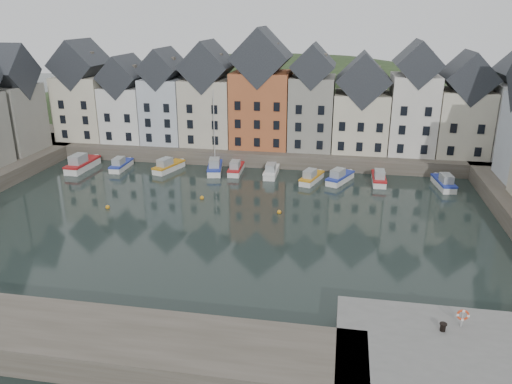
% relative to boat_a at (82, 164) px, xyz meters
% --- Properties ---
extents(ground, '(260.00, 260.00, 0.00)m').
position_rel_boat_a_xyz_m(ground, '(24.60, -16.77, -0.80)').
color(ground, black).
rests_on(ground, ground).
extents(far_quay, '(90.00, 16.00, 2.00)m').
position_rel_boat_a_xyz_m(far_quay, '(24.60, 13.23, 0.20)').
color(far_quay, '#484337').
rests_on(far_quay, ground).
extents(near_quay, '(18.00, 10.00, 2.00)m').
position_rel_boat_a_xyz_m(near_quay, '(46.60, -36.77, 0.20)').
color(near_quay, '#60605E').
rests_on(near_quay, ground).
extents(hillside, '(153.60, 70.40, 64.00)m').
position_rel_boat_a_xyz_m(hillside, '(24.62, 39.23, -18.76)').
color(hillside, '#1F3018').
rests_on(hillside, ground).
extents(far_terrace, '(72.37, 8.16, 17.78)m').
position_rel_boat_a_xyz_m(far_terrace, '(27.81, 11.23, 8.08)').
color(far_terrace, beige).
rests_on(far_terrace, far_quay).
extents(mooring_buoys, '(20.50, 5.50, 0.50)m').
position_rel_boat_a_xyz_m(mooring_buoys, '(20.60, -11.43, -0.65)').
color(mooring_buoys, orange).
rests_on(mooring_buoys, ground).
extents(boat_a, '(2.37, 7.04, 2.68)m').
position_rel_boat_a_xyz_m(boat_a, '(0.00, 0.00, 0.00)').
color(boat_a, silver).
rests_on(boat_a, ground).
extents(boat_b, '(1.82, 5.47, 2.08)m').
position_rel_boat_a_xyz_m(boat_b, '(5.49, 1.20, -0.18)').
color(boat_b, silver).
rests_on(boat_b, ground).
extents(boat_c, '(3.44, 6.05, 2.22)m').
position_rel_boat_a_xyz_m(boat_c, '(12.59, 1.60, -0.14)').
color(boat_c, silver).
rests_on(boat_c, ground).
extents(boat_d, '(3.10, 6.46, 11.86)m').
position_rel_boat_a_xyz_m(boat_d, '(19.40, 2.25, -0.03)').
color(boat_d, silver).
rests_on(boat_d, ground).
extents(boat_e, '(1.95, 5.53, 2.10)m').
position_rel_boat_a_xyz_m(boat_e, '(22.45, 2.43, -0.17)').
color(boat_e, silver).
rests_on(boat_e, ground).
extents(boat_f, '(1.78, 5.52, 2.11)m').
position_rel_boat_a_xyz_m(boat_f, '(27.64, 1.93, -0.17)').
color(boat_f, silver).
rests_on(boat_f, ground).
extents(boat_g, '(3.22, 5.69, 2.09)m').
position_rel_boat_a_xyz_m(boat_g, '(33.38, 0.11, -0.18)').
color(boat_g, silver).
rests_on(boat_g, ground).
extents(boat_h, '(3.92, 5.92, 2.18)m').
position_rel_boat_a_xyz_m(boat_h, '(37.14, 0.76, -0.15)').
color(boat_h, silver).
rests_on(boat_h, ground).
extents(boat_i, '(1.79, 5.62, 2.15)m').
position_rel_boat_a_xyz_m(boat_i, '(42.34, 1.35, -0.16)').
color(boat_i, silver).
rests_on(boat_i, ground).
extents(boat_j, '(2.56, 5.95, 2.21)m').
position_rel_boat_a_xyz_m(boat_j, '(50.62, 0.85, -0.14)').
color(boat_j, silver).
rests_on(boat_j, ground).
extents(mooring_bollard, '(0.48, 0.48, 0.56)m').
position_rel_boat_a_xyz_m(mooring_bollard, '(44.41, -34.90, 1.51)').
color(mooring_bollard, black).
rests_on(mooring_bollard, near_quay).
extents(life_ring_post, '(0.80, 0.17, 1.30)m').
position_rel_boat_a_xyz_m(life_ring_post, '(45.70, -34.20, 2.06)').
color(life_ring_post, gray).
rests_on(life_ring_post, near_quay).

